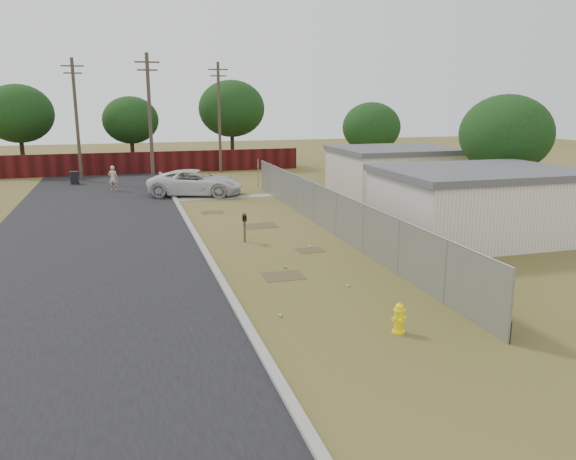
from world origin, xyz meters
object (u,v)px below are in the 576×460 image
object	(u,v)px
fire_hydrant	(399,319)
trash_bin	(74,178)
pedestrian	(113,178)
pickup_truck	(196,183)
mailbox	(244,220)

from	to	relation	value
fire_hydrant	trash_bin	world-z (taller)	trash_bin
fire_hydrant	pedestrian	size ratio (longest dim) A/B	0.51
pickup_truck	trash_bin	bearing A→B (deg)	65.54
pedestrian	mailbox	bearing A→B (deg)	122.87
mailbox	trash_bin	world-z (taller)	mailbox
pedestrian	trash_bin	size ratio (longest dim) A/B	1.84
fire_hydrant	pickup_truck	size ratio (longest dim) A/B	0.14
mailbox	pickup_truck	distance (m)	12.78
pickup_truck	trash_bin	world-z (taller)	pickup_truck
fire_hydrant	pedestrian	xyz separation A→B (m)	(-7.40, 26.92, 0.45)
fire_hydrant	mailbox	xyz separation A→B (m)	(-1.86, 10.68, 0.58)
trash_bin	pedestrian	bearing A→B (deg)	-55.13
pickup_truck	pedestrian	size ratio (longest dim) A/B	3.50
mailbox	pedestrian	bearing A→B (deg)	108.86
pickup_truck	pedestrian	bearing A→B (deg)	74.73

